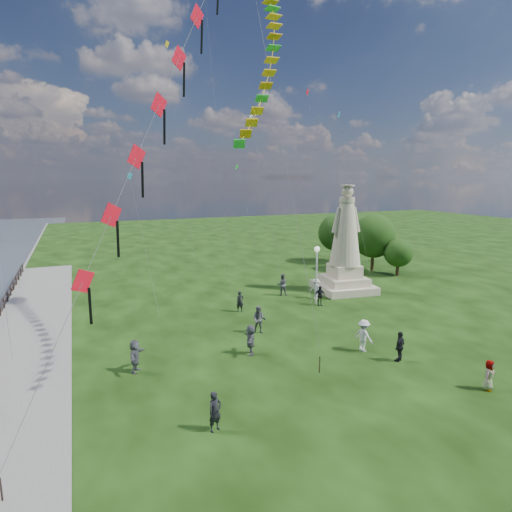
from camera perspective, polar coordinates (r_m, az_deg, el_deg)
name	(u,v)px	position (r m, az deg, el deg)	size (l,w,h in m)	color
statue	(345,252)	(38.83, 11.80, 0.54)	(5.19, 5.19, 9.48)	#C6B496
lamppost	(317,263)	(34.41, 8.09, -0.89)	(0.44, 0.44, 4.73)	silver
tree_row	(361,237)	(49.45, 13.80, 2.52)	(5.65, 12.18, 6.19)	#382314
person_0	(215,412)	(18.35, -5.49, -19.95)	(0.61, 0.40, 1.68)	black
person_1	(259,320)	(28.33, 0.41, -8.49)	(0.89, 0.55, 1.83)	#595960
person_2	(364,335)	(26.31, 14.17, -10.24)	(1.24, 0.64, 1.91)	silver
person_3	(400,346)	(25.53, 18.63, -11.35)	(1.01, 0.52, 1.73)	black
person_4	(489,375)	(24.07, 28.62, -13.77)	(0.73, 0.45, 1.50)	#595960
person_5	(135,356)	(23.85, -15.80, -12.71)	(1.65, 0.71, 1.78)	#595960
person_6	(240,302)	(32.72, -2.14, -6.10)	(0.58, 0.38, 1.59)	black
person_7	(282,284)	(37.24, 3.50, -3.80)	(0.93, 0.57, 1.91)	#595960
person_8	(316,289)	(36.49, 8.00, -4.34)	(1.12, 0.58, 1.73)	silver
person_9	(320,296)	(34.65, 8.50, -5.26)	(0.94, 0.48, 1.60)	black
person_11	(250,339)	(25.13, -0.75, -11.07)	(1.65, 0.71, 1.78)	#595960
red_kite_train	(157,113)	(20.16, -13.01, 18.03)	(10.60, 9.35, 20.65)	black
small_kites	(223,131)	(39.80, -4.38, 16.30)	(30.33, 21.10, 33.10)	teal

